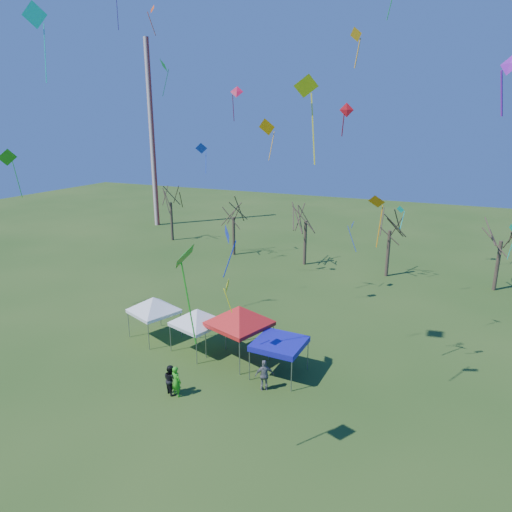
{
  "coord_description": "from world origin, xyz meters",
  "views": [
    {
      "loc": [
        11.73,
        -19.21,
        14.19
      ],
      "look_at": [
        1.71,
        3.0,
        7.08
      ],
      "focal_mm": 32.0,
      "sensor_mm": 36.0,
      "label": 1
    }
  ],
  "objects_px": {
    "radio_mast": "(152,136)",
    "tent_blue": "(279,344)",
    "person_dark": "(171,379)",
    "person_green": "(176,381)",
    "tree_4": "(504,223)",
    "tree_1": "(233,203)",
    "tree_2": "(306,205)",
    "tree_3": "(391,214)",
    "tent_white_west": "(153,300)",
    "person_grey": "(264,375)",
    "tree_0": "(170,189)",
    "tent_red": "(239,309)",
    "tent_white_mid": "(197,312)"
  },
  "relations": [
    {
      "from": "tree_2",
      "to": "tent_red",
      "type": "relative_size",
      "value": 1.9
    },
    {
      "from": "person_dark",
      "to": "person_grey",
      "type": "height_order",
      "value": "person_grey"
    },
    {
      "from": "tent_white_mid",
      "to": "tent_blue",
      "type": "bearing_deg",
      "value": -6.29
    },
    {
      "from": "tent_blue",
      "to": "person_dark",
      "type": "xyz_separation_m",
      "value": [
        -4.68,
        -4.18,
        -1.16
      ]
    },
    {
      "from": "person_dark",
      "to": "person_green",
      "type": "distance_m",
      "value": 0.43
    },
    {
      "from": "person_dark",
      "to": "radio_mast",
      "type": "bearing_deg",
      "value": -25.23
    },
    {
      "from": "tree_4",
      "to": "tent_white_west",
      "type": "distance_m",
      "value": 29.68
    },
    {
      "from": "radio_mast",
      "to": "person_green",
      "type": "relative_size",
      "value": 14.25
    },
    {
      "from": "tree_0",
      "to": "person_dark",
      "type": "relative_size",
      "value": 5.03
    },
    {
      "from": "tree_4",
      "to": "tent_blue",
      "type": "xyz_separation_m",
      "value": [
        -12.15,
        -21.02,
        -4.06
      ]
    },
    {
      "from": "tree_3",
      "to": "tent_white_mid",
      "type": "bearing_deg",
      "value": -113.1
    },
    {
      "from": "tree_0",
      "to": "tent_white_west",
      "type": "bearing_deg",
      "value": -58.18
    },
    {
      "from": "tent_white_mid",
      "to": "tent_blue",
      "type": "xyz_separation_m",
      "value": [
        5.88,
        -0.65,
        -0.7
      ]
    },
    {
      "from": "tent_blue",
      "to": "tree_0",
      "type": "bearing_deg",
      "value": 134.59
    },
    {
      "from": "radio_mast",
      "to": "tent_blue",
      "type": "xyz_separation_m",
      "value": [
        31.2,
        -31.02,
        -10.5
      ]
    },
    {
      "from": "tree_2",
      "to": "person_green",
      "type": "relative_size",
      "value": 4.66
    },
    {
      "from": "tree_1",
      "to": "tree_3",
      "type": "bearing_deg",
      "value": -2.06
    },
    {
      "from": "tree_0",
      "to": "person_green",
      "type": "xyz_separation_m",
      "value": [
        19.79,
        -28.67,
        -5.61
      ]
    },
    {
      "from": "tent_white_mid",
      "to": "person_dark",
      "type": "bearing_deg",
      "value": -76.12
    },
    {
      "from": "tree_0",
      "to": "person_green",
      "type": "height_order",
      "value": "tree_0"
    },
    {
      "from": "person_dark",
      "to": "tree_1",
      "type": "bearing_deg",
      "value": -42.47
    },
    {
      "from": "tree_2",
      "to": "tree_3",
      "type": "xyz_separation_m",
      "value": [
        8.4,
        -0.33,
        -0.21
      ]
    },
    {
      "from": "radio_mast",
      "to": "tent_white_mid",
      "type": "distance_m",
      "value": 40.74
    },
    {
      "from": "tree_2",
      "to": "person_dark",
      "type": "bearing_deg",
      "value": -88.02
    },
    {
      "from": "tree_4",
      "to": "radio_mast",
      "type": "bearing_deg",
      "value": 167.01
    },
    {
      "from": "tree_2",
      "to": "tent_blue",
      "type": "bearing_deg",
      "value": -75.41
    },
    {
      "from": "tent_white_mid",
      "to": "tree_1",
      "type": "bearing_deg",
      "value": 111.06
    },
    {
      "from": "tent_blue",
      "to": "tree_1",
      "type": "bearing_deg",
      "value": 122.81
    },
    {
      "from": "tent_white_mid",
      "to": "tent_red",
      "type": "distance_m",
      "value": 2.9
    },
    {
      "from": "tree_4",
      "to": "person_dark",
      "type": "relative_size",
      "value": 4.7
    },
    {
      "from": "tree_3",
      "to": "tree_4",
      "type": "relative_size",
      "value": 1.0
    },
    {
      "from": "person_grey",
      "to": "radio_mast",
      "type": "bearing_deg",
      "value": -78.19
    },
    {
      "from": "tree_0",
      "to": "person_green",
      "type": "relative_size",
      "value": 4.81
    },
    {
      "from": "person_dark",
      "to": "person_grey",
      "type": "distance_m",
      "value": 5.11
    },
    {
      "from": "tent_white_mid",
      "to": "person_grey",
      "type": "bearing_deg",
      "value": -23.08
    },
    {
      "from": "tent_red",
      "to": "person_green",
      "type": "relative_size",
      "value": 2.45
    },
    {
      "from": "tree_0",
      "to": "tree_3",
      "type": "xyz_separation_m",
      "value": [
        26.88,
        -3.34,
        -0.41
      ]
    },
    {
      "from": "tent_blue",
      "to": "tent_white_west",
      "type": "bearing_deg",
      "value": 173.68
    },
    {
      "from": "tree_1",
      "to": "tree_4",
      "type": "distance_m",
      "value": 26.13
    },
    {
      "from": "tree_4",
      "to": "person_grey",
      "type": "relative_size",
      "value": 4.4
    },
    {
      "from": "tree_1",
      "to": "tree_3",
      "type": "height_order",
      "value": "tree_3"
    },
    {
      "from": "radio_mast",
      "to": "person_green",
      "type": "height_order",
      "value": "radio_mast"
    },
    {
      "from": "tree_2",
      "to": "tent_blue",
      "type": "height_order",
      "value": "tree_2"
    },
    {
      "from": "radio_mast",
      "to": "tent_white_west",
      "type": "bearing_deg",
      "value": -54.16
    },
    {
      "from": "tree_2",
      "to": "tree_4",
      "type": "bearing_deg",
      "value": -1.22
    },
    {
      "from": "radio_mast",
      "to": "tree_4",
      "type": "xyz_separation_m",
      "value": [
        43.36,
        -10.0,
        -6.44
      ]
    },
    {
      "from": "tent_white_mid",
      "to": "tree_3",
      "type": "bearing_deg",
      "value": 66.9
    },
    {
      "from": "person_dark",
      "to": "person_grey",
      "type": "relative_size",
      "value": 0.94
    },
    {
      "from": "tree_4",
      "to": "tent_red",
      "type": "bearing_deg",
      "value": -127.15
    },
    {
      "from": "radio_mast",
      "to": "tent_red",
      "type": "distance_m",
      "value": 42.21
    }
  ]
}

